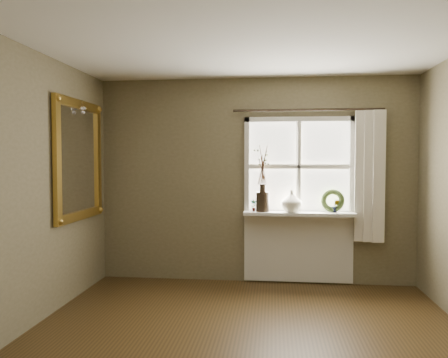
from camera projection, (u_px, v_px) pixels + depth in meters
name	position (u px, v px, depth m)	size (l,w,h in m)	color
ceiling	(243.00, 22.00, 3.27)	(4.50, 4.50, 0.00)	silver
wall_back	(255.00, 180.00, 5.61)	(4.00, 0.10, 2.60)	brown
wall_front	(174.00, 274.00, 1.04)	(4.00, 0.10, 2.60)	brown
window_frame	(299.00, 167.00, 5.47)	(1.36, 0.06, 1.24)	silver
window_sill	(299.00, 214.00, 5.39)	(1.36, 0.26, 0.04)	silver
window_apron	(298.00, 247.00, 5.52)	(1.36, 0.04, 0.88)	silver
dark_jug	(263.00, 202.00, 5.43)	(0.17, 0.17, 0.25)	black
cream_vase	(292.00, 201.00, 5.39)	(0.26, 0.26, 0.27)	silver
wreath	(333.00, 203.00, 5.38)	(0.29, 0.29, 0.07)	#34461F
potted_plant_left	(253.00, 205.00, 5.45)	(0.08, 0.05, 0.15)	#34461F
potted_plant_right	(336.00, 206.00, 5.33)	(0.09, 0.07, 0.16)	#34461F
curtain	(369.00, 176.00, 5.28)	(0.36, 0.12, 1.59)	beige
curtain_rod	(308.00, 110.00, 5.37)	(0.03, 0.03, 1.84)	black
gilt_mirror	(79.00, 160.00, 4.96)	(0.10, 1.14, 1.36)	white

